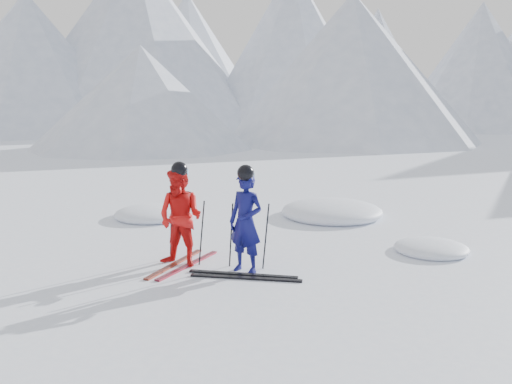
% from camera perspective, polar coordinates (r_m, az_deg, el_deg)
% --- Properties ---
extents(ground, '(160.00, 160.00, 0.00)m').
position_cam_1_polar(ground, '(8.65, 10.63, -8.38)').
color(ground, white).
rests_on(ground, ground).
extents(mountain_range, '(106.15, 62.94, 15.53)m').
position_cam_1_polar(mountain_range, '(43.91, 24.95, 14.19)').
color(mountain_range, '#B2BCD1').
rests_on(mountain_range, ground).
extents(skier_blue, '(0.66, 0.52, 1.58)m').
position_cam_1_polar(skier_blue, '(8.37, -1.09, -3.22)').
color(skier_blue, '#0D0E53').
rests_on(skier_blue, ground).
extents(skier_red, '(0.83, 0.68, 1.59)m').
position_cam_1_polar(skier_red, '(8.76, -7.96, -2.68)').
color(skier_red, red).
rests_on(skier_red, ground).
extents(pole_blue_left, '(0.11, 0.08, 1.05)m').
position_cam_1_polar(pole_blue_left, '(8.67, -2.64, -4.56)').
color(pole_blue_left, black).
rests_on(pole_blue_left, ground).
extents(pole_blue_right, '(0.11, 0.07, 1.05)m').
position_cam_1_polar(pole_blue_right, '(8.59, 1.04, -4.69)').
color(pole_blue_right, black).
rests_on(pole_blue_right, ground).
extents(pole_red_left, '(0.11, 0.09, 1.06)m').
position_cam_1_polar(pole_red_left, '(9.17, -8.93, -3.85)').
color(pole_red_left, black).
rests_on(pole_red_left, ground).
extents(pole_red_right, '(0.11, 0.08, 1.06)m').
position_cam_1_polar(pole_red_right, '(8.83, -5.74, -4.30)').
color(pole_red_right, black).
rests_on(pole_red_right, ground).
extents(ski_worn_left, '(0.20, 1.70, 0.03)m').
position_cam_1_polar(ski_worn_left, '(9.01, -8.54, -7.48)').
color(ski_worn_left, black).
rests_on(ski_worn_left, ground).
extents(ski_worn_right, '(0.32, 1.70, 0.03)m').
position_cam_1_polar(ski_worn_right, '(8.91, -7.14, -7.64)').
color(ski_worn_right, black).
rests_on(ski_worn_right, ground).
extents(ski_loose_a, '(1.70, 0.28, 0.03)m').
position_cam_1_polar(ski_loose_a, '(8.40, -1.39, -8.66)').
color(ski_loose_a, black).
rests_on(ski_loose_a, ground).
extents(ski_loose_b, '(1.69, 0.34, 0.03)m').
position_cam_1_polar(ski_loose_b, '(8.23, -1.07, -9.04)').
color(ski_loose_b, black).
rests_on(ski_loose_b, ground).
extents(snow_lumps, '(9.37, 7.03, 0.51)m').
position_cam_1_polar(snow_lumps, '(11.69, 5.46, -3.48)').
color(snow_lumps, white).
rests_on(snow_lumps, ground).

